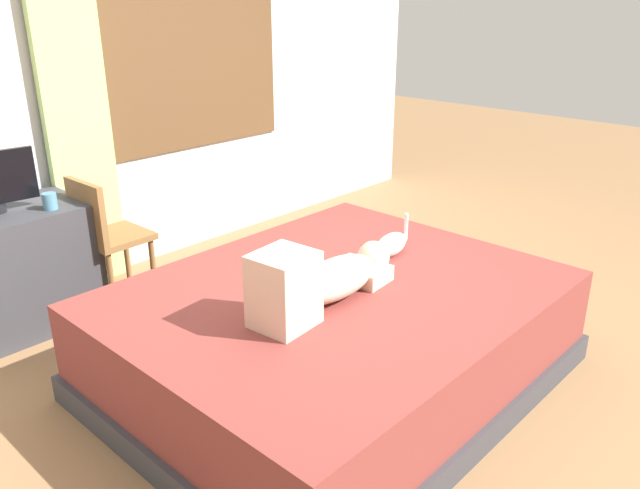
{
  "coord_description": "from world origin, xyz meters",
  "views": [
    {
      "loc": [
        -2.25,
        -1.73,
        1.92
      ],
      "look_at": [
        0.01,
        0.38,
        0.68
      ],
      "focal_mm": 35.76,
      "sensor_mm": 36.0,
      "label": 1
    }
  ],
  "objects_px": {
    "desk": "(12,271)",
    "cup": "(50,201)",
    "chair_by_desk": "(105,233)",
    "person_lying": "(323,280)",
    "bed": "(335,335)",
    "cat": "(389,245)"
  },
  "relations": [
    {
      "from": "bed",
      "to": "desk",
      "type": "height_order",
      "value": "desk"
    },
    {
      "from": "cat",
      "to": "desk",
      "type": "height_order",
      "value": "same"
    },
    {
      "from": "cat",
      "to": "chair_by_desk",
      "type": "height_order",
      "value": "chair_by_desk"
    },
    {
      "from": "person_lying",
      "to": "desk",
      "type": "distance_m",
      "value": 1.99
    },
    {
      "from": "bed",
      "to": "cat",
      "type": "xyz_separation_m",
      "value": [
        0.5,
        0.05,
        0.34
      ]
    },
    {
      "from": "chair_by_desk",
      "to": "bed",
      "type": "bearing_deg",
      "value": -77.49
    },
    {
      "from": "desk",
      "to": "cup",
      "type": "xyz_separation_m",
      "value": [
        0.22,
        -0.16,
        0.42
      ]
    },
    {
      "from": "person_lying",
      "to": "desk",
      "type": "relative_size",
      "value": 1.05
    },
    {
      "from": "cup",
      "to": "chair_by_desk",
      "type": "bearing_deg",
      "value": 0.28
    },
    {
      "from": "cup",
      "to": "desk",
      "type": "bearing_deg",
      "value": 143.83
    },
    {
      "from": "person_lying",
      "to": "cup",
      "type": "xyz_separation_m",
      "value": [
        -0.51,
        1.67,
        0.14
      ]
    },
    {
      "from": "desk",
      "to": "cup",
      "type": "bearing_deg",
      "value": -36.17
    },
    {
      "from": "desk",
      "to": "cup",
      "type": "distance_m",
      "value": 0.5
    },
    {
      "from": "cup",
      "to": "chair_by_desk",
      "type": "xyz_separation_m",
      "value": [
        0.31,
        0.0,
        -0.28
      ]
    },
    {
      "from": "person_lying",
      "to": "desk",
      "type": "bearing_deg",
      "value": 111.94
    },
    {
      "from": "chair_by_desk",
      "to": "cup",
      "type": "bearing_deg",
      "value": -179.72
    },
    {
      "from": "person_lying",
      "to": "cup",
      "type": "relative_size",
      "value": 9.91
    },
    {
      "from": "cat",
      "to": "chair_by_desk",
      "type": "xyz_separation_m",
      "value": [
        -0.86,
        1.56,
        -0.09
      ]
    },
    {
      "from": "bed",
      "to": "chair_by_desk",
      "type": "relative_size",
      "value": 2.58
    },
    {
      "from": "bed",
      "to": "person_lying",
      "type": "xyz_separation_m",
      "value": [
        -0.15,
        -0.05,
        0.38
      ]
    },
    {
      "from": "bed",
      "to": "cup",
      "type": "relative_size",
      "value": 23.3
    },
    {
      "from": "person_lying",
      "to": "cup",
      "type": "bearing_deg",
      "value": 107.17
    }
  ]
}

